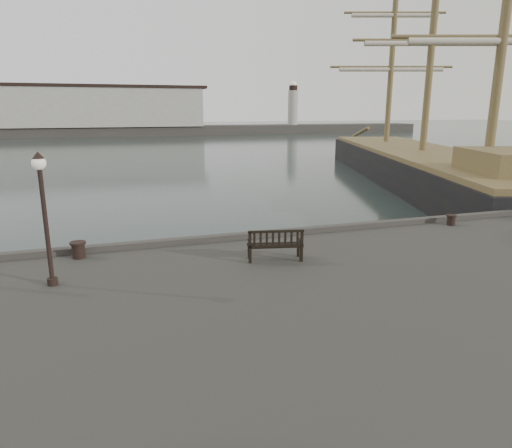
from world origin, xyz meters
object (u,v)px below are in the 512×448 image
at_px(bench, 275,250).
at_px(lamp_post, 43,202).
at_px(bollard_right, 451,220).
at_px(tall_ship_main, 420,173).
at_px(bollard_left, 78,250).

relative_size(bench, lamp_post, 0.51).
bearing_deg(bollard_right, tall_ship_main, 55.43).
height_order(bollard_right, tall_ship_main, tall_ship_main).
xyz_separation_m(bench, bollard_right, (7.39, 1.74, -0.09)).
bearing_deg(bollard_left, bench, -19.84).
height_order(bench, tall_ship_main, tall_ship_main).
bearing_deg(lamp_post, tall_ship_main, 37.54).
bearing_deg(tall_ship_main, bench, -117.47).
relative_size(bollard_left, bollard_right, 1.23).
height_order(bollard_left, bollard_right, bollard_left).
bearing_deg(tall_ship_main, lamp_post, -124.56).
xyz_separation_m(bollard_left, lamp_post, (-0.49, -1.99, 1.78)).
relative_size(bench, bollard_left, 3.44).
bearing_deg(bollard_right, bench, -166.74).
xyz_separation_m(bollard_right, lamp_post, (-13.04, -1.86, 1.83)).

